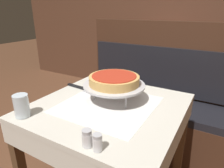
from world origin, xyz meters
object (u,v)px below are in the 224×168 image
deep_dish_pizza (115,80)px  dining_table_rear (163,60)px  pizza_pan_stand (115,86)px  condiment_caddy (165,49)px  dining_table_front (108,120)px  booth_bench (153,111)px  pizza_server (83,89)px  salt_shaker (87,138)px  water_glass_near (22,106)px  pepper_shaker (97,142)px

deep_dish_pizza → dining_table_rear: bearing=96.5°
pizza_pan_stand → condiment_caddy: 1.48m
dining_table_front → pizza_pan_stand: pizza_pan_stand is taller
booth_bench → pizza_server: booth_bench is taller
booth_bench → salt_shaker: booth_bench is taller
dining_table_rear → salt_shaker: size_ratio=10.72×
dining_table_front → deep_dish_pizza: deep_dish_pizza is taller
booth_bench → water_glass_near: size_ratio=12.64×
booth_bench → pizza_server: bearing=-110.5°
deep_dish_pizza → condiment_caddy: size_ratio=1.61×
salt_shaker → booth_bench: bearing=95.5°
dining_table_rear → pizza_pan_stand: 1.59m
dining_table_front → pizza_pan_stand: (0.00, 0.07, 0.19)m
dining_table_front → condiment_caddy: condiment_caddy is taller
pizza_server → dining_table_rear: bearing=86.9°
booth_bench → pizza_pan_stand: booth_bench is taller
water_glass_near → salt_shaker: water_glass_near is taller
salt_shaker → pizza_pan_stand: bearing=105.2°
booth_bench → condiment_caddy: bearing=100.8°
deep_dish_pizza → water_glass_near: (-0.30, -0.38, -0.07)m
water_glass_near → dining_table_front: bearing=47.1°
pizza_server → water_glass_near: (-0.04, -0.43, 0.05)m
booth_bench → pepper_shaker: size_ratio=20.93×
deep_dish_pizza → pizza_server: 0.29m
deep_dish_pizza → pepper_shaker: 0.45m
pizza_pan_stand → pepper_shaker: bearing=-68.9°
pizza_server → booth_bench: bearing=69.5°
dining_table_rear → salt_shaker: (0.29, -1.98, 0.15)m
pizza_pan_stand → pizza_server: pizza_pan_stand is taller
water_glass_near → salt_shaker: size_ratio=1.58×
pizza_pan_stand → water_glass_near: (-0.30, -0.38, -0.03)m
dining_table_rear → pizza_server: bearing=-93.1°
pizza_pan_stand → deep_dish_pizza: bearing=-95.4°
condiment_caddy → water_glass_near: bearing=-95.0°
pizza_server → salt_shaker: size_ratio=3.67×
salt_shaker → pepper_shaker: bearing=0.0°
booth_bench → dining_table_rear: bearing=102.2°
water_glass_near → pepper_shaker: water_glass_near is taller
pizza_server → water_glass_near: bearing=-95.3°
pizza_pan_stand → deep_dish_pizza: size_ratio=1.24×
water_glass_near → salt_shaker: bearing=-3.6°
booth_bench → pepper_shaker: 1.25m
pizza_server → salt_shaker: bearing=-50.6°
pizza_server → condiment_caddy: 1.44m
dining_table_front → booth_bench: size_ratio=0.55×
dining_table_rear → salt_shaker: 2.00m
dining_table_front → water_glass_near: water_glass_near is taller
pizza_pan_stand → condiment_caddy: (-0.14, 1.48, -0.04)m
salt_shaker → pepper_shaker: 0.05m
dining_table_front → salt_shaker: bearing=-71.6°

